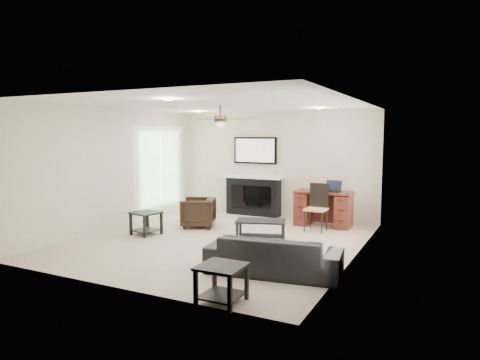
% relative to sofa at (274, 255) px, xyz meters
% --- Properties ---
extents(room_shell, '(5.50, 5.54, 2.52)m').
position_rel_sofa_xyz_m(room_shell, '(-1.46, 1.40, 1.41)').
color(room_shell, '#BCA797').
rests_on(room_shell, ground).
extents(sofa, '(1.97, 0.99, 0.55)m').
position_rel_sofa_xyz_m(sofa, '(0.00, 0.00, 0.00)').
color(sofa, black).
rests_on(sofa, ground).
extents(armchair, '(0.89, 0.88, 0.63)m').
position_rel_sofa_xyz_m(armchair, '(-2.60, 2.15, 0.04)').
color(armchair, black).
rests_on(armchair, ground).
extents(coffee_table, '(1.01, 0.76, 0.40)m').
position_rel_sofa_xyz_m(coffee_table, '(-0.90, 1.60, -0.08)').
color(coffee_table, black).
rests_on(coffee_table, ground).
extents(end_table_near, '(0.53, 0.53, 0.45)m').
position_rel_sofa_xyz_m(end_table_near, '(-0.15, -1.25, -0.05)').
color(end_table_near, black).
rests_on(end_table_near, ground).
extents(end_table_left, '(0.59, 0.59, 0.45)m').
position_rel_sofa_xyz_m(end_table_left, '(-3.15, 1.10, -0.05)').
color(end_table_left, black).
rests_on(end_table_left, ground).
extents(fireplace_unit, '(1.52, 0.34, 1.91)m').
position_rel_sofa_xyz_m(fireplace_unit, '(-2.12, 3.91, 0.68)').
color(fireplace_unit, black).
rests_on(fireplace_unit, ground).
extents(desk, '(1.22, 0.56, 0.76)m').
position_rel_sofa_xyz_m(desk, '(-0.24, 3.43, 0.10)').
color(desk, '#421510').
rests_on(desk, ground).
extents(desk_chair, '(0.43, 0.45, 0.97)m').
position_rel_sofa_xyz_m(desk_chair, '(-0.24, 2.88, 0.21)').
color(desk_chair, black).
rests_on(desk_chair, ground).
extents(laptop, '(0.33, 0.24, 0.23)m').
position_rel_sofa_xyz_m(laptop, '(-0.04, 3.41, 0.60)').
color(laptop, black).
rests_on(laptop, desk).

